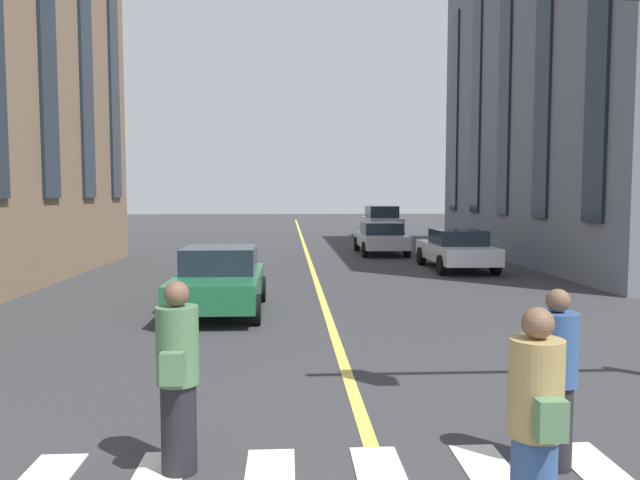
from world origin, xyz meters
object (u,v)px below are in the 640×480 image
at_px(pedestrian_near, 556,379).
at_px(pedestrian_far, 535,428).
at_px(car_white_near, 456,249).
at_px(car_silver_oncoming, 381,238).
at_px(car_silver_parked_a, 382,221).
at_px(car_green_trailing, 219,280).
at_px(pedestrian_companion, 178,377).

xyz_separation_m(pedestrian_near, pedestrian_far, (-1.24, 0.71, 0.04)).
bearing_deg(pedestrian_near, car_white_near, -12.53).
xyz_separation_m(car_white_near, pedestrian_far, (-15.96, 3.99, 0.17)).
relative_size(car_silver_oncoming, pedestrian_far, 2.53).
bearing_deg(car_silver_parked_a, car_white_near, -180.00).
distance_m(car_white_near, car_silver_oncoming, 5.84).
xyz_separation_m(car_green_trailing, car_silver_oncoming, (12.67, -5.49, 0.00)).
height_order(car_silver_parked_a, pedestrian_companion, car_silver_parked_a).
distance_m(car_white_near, car_green_trailing, 10.11).
distance_m(car_green_trailing, car_silver_oncoming, 13.81).
relative_size(car_white_near, pedestrian_far, 2.53).
bearing_deg(car_silver_parked_a, car_silver_oncoming, 170.90).
xyz_separation_m(car_white_near, pedestrian_companion, (-14.65, 6.72, 0.18)).
relative_size(car_silver_oncoming, pedestrian_near, 2.63).
xyz_separation_m(car_silver_oncoming, car_silver_parked_a, (10.72, -1.72, 0.27)).
relative_size(car_green_trailing, pedestrian_near, 2.33).
distance_m(car_white_near, pedestrian_companion, 16.12).
bearing_deg(car_silver_oncoming, pedestrian_far, 173.99).
height_order(pedestrian_near, pedestrian_far, pedestrian_far).
bearing_deg(car_green_trailing, pedestrian_far, -160.05).
relative_size(car_silver_oncoming, car_silver_parked_a, 0.94).
distance_m(car_silver_parked_a, pedestrian_far, 32.52).
xyz_separation_m(car_white_near, car_silver_oncoming, (5.59, 1.72, 0.00)).
bearing_deg(car_green_trailing, pedestrian_companion, -176.34).
height_order(car_white_near, pedestrian_near, pedestrian_near).
bearing_deg(pedestrian_companion, pedestrian_near, -91.19).
height_order(car_silver_parked_a, pedestrian_far, car_silver_parked_a).
xyz_separation_m(car_silver_parked_a, pedestrian_far, (-32.27, 3.99, -0.09)).
xyz_separation_m(car_silver_parked_a, pedestrian_near, (-31.03, 3.27, -0.14)).
distance_m(car_green_trailing, pedestrian_companion, 7.59).
bearing_deg(car_green_trailing, car_silver_oncoming, -23.44).
height_order(car_silver_oncoming, car_silver_parked_a, car_silver_parked_a).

